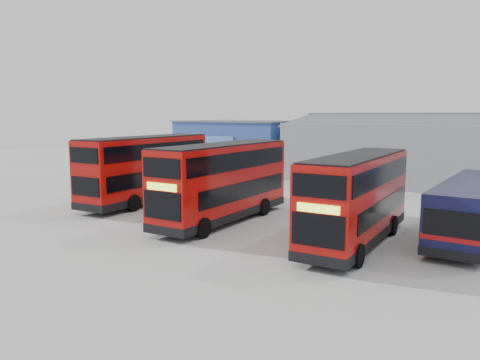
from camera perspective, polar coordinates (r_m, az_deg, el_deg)
ground_plane at (r=26.18m, az=2.11°, el=-4.69°), size 120.00×120.00×0.00m
office_block at (r=48.41m, az=0.22°, el=4.24°), size 12.30×8.32×5.12m
double_decker_left at (r=31.06m, az=-11.35°, el=1.21°), size 3.55×10.46×4.34m
double_decker_centre at (r=25.10m, az=-2.06°, el=-0.38°), size 3.14×10.10×4.21m
double_decker_right at (r=21.40m, az=14.07°, el=-2.35°), size 3.12×9.62×4.00m
single_decker_blue at (r=24.16m, az=26.36°, el=-3.33°), size 2.69×10.10×2.72m
panel_van at (r=47.50m, az=-6.96°, el=2.46°), size 2.66×5.19×2.17m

